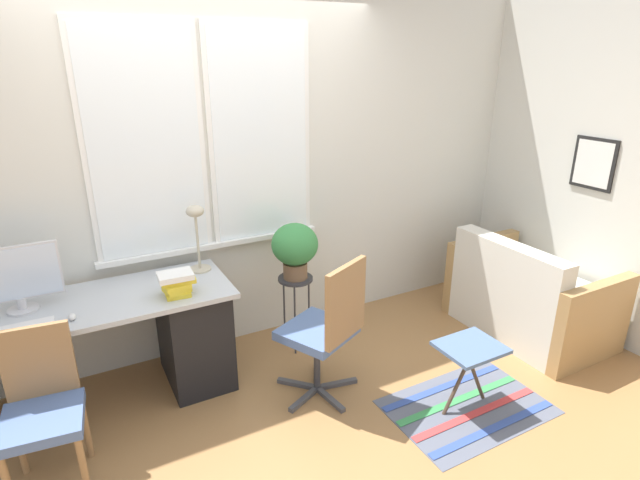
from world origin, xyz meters
TOP-DOWN VIEW (x-y plane):
  - ground_plane at (0.00, 0.00)m, footprint 14.00×14.00m
  - wall_back_with_window at (-0.00, 0.73)m, footprint 9.00×0.12m
  - wall_right_with_picture at (2.71, -0.00)m, footprint 0.08×9.00m
  - desk at (-1.09, 0.32)m, footprint 1.99×0.65m
  - monitor at (-1.29, 0.39)m, footprint 0.47×0.17m
  - keyboard at (-1.31, 0.14)m, footprint 0.35×0.12m
  - mouse at (-1.04, 0.14)m, footprint 0.04×0.07m
  - desk_lamp at (-0.22, 0.49)m, footprint 0.15×0.15m
  - book_stack at (-0.45, 0.17)m, footprint 0.23×0.18m
  - desk_chair_wooden at (-1.25, -0.21)m, footprint 0.42×0.43m
  - office_chair_swivel at (0.37, -0.28)m, footprint 0.57×0.57m
  - couch_loveseat at (2.19, -0.33)m, footprint 0.77×1.18m
  - plant_stand at (0.46, 0.36)m, footprint 0.26×0.26m
  - potted_plant at (0.46, 0.36)m, footprint 0.34×0.34m
  - floor_rug_striped at (1.11, -0.83)m, footprint 1.02×0.68m
  - folding_stool at (1.09, -0.81)m, footprint 0.38×0.32m

SIDE VIEW (x-z plane):
  - ground_plane at x=0.00m, z-range 0.00..0.00m
  - floor_rug_striped at x=1.11m, z-range 0.00..0.01m
  - couch_loveseat at x=2.19m, z-range -0.12..0.70m
  - desk at x=-1.09m, z-range 0.03..0.76m
  - folding_stool at x=1.09m, z-range 0.18..0.63m
  - desk_chair_wooden at x=-1.25m, z-range 0.03..0.88m
  - office_chair_swivel at x=0.37m, z-range 0.02..1.00m
  - plant_stand at x=0.46m, z-range 0.22..0.81m
  - keyboard at x=-1.31m, z-range 0.74..0.76m
  - mouse at x=-1.04m, z-range 0.74..0.77m
  - book_stack at x=-0.45m, z-range 0.75..0.89m
  - potted_plant at x=0.46m, z-range 0.62..1.04m
  - monitor at x=-1.29m, z-range 0.75..1.15m
  - desk_lamp at x=-0.22m, z-range 0.84..1.31m
  - wall_right_with_picture at x=2.71m, z-range 0.00..2.70m
  - wall_back_with_window at x=0.00m, z-range 0.01..2.71m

